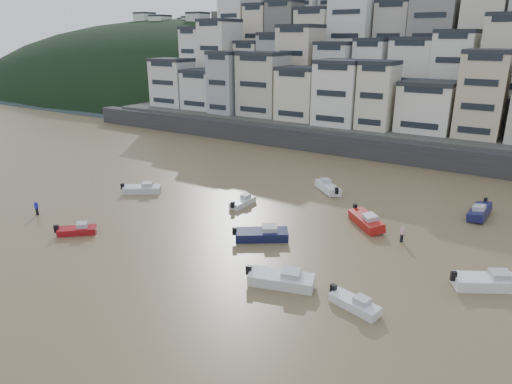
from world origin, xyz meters
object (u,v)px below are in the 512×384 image
Objects in this scene: person_blue at (36,208)px; boat_k at (142,188)px; boat_b at (355,302)px; boat_e at (366,219)px; boat_c at (262,233)px; boat_d at (489,279)px; boat_i at (480,210)px; boat_a at (281,278)px; person_pink at (402,234)px; boat_f at (243,201)px; boat_h at (328,186)px; boat_j at (77,229)px.

boat_k is at bearing 69.26° from person_blue.
boat_e is at bearing 122.61° from boat_b.
boat_b is 0.76× the size of boat_c.
boat_d is at bearing 15.26° from boat_e.
boat_e is at bearing 15.46° from boat_c.
boat_c is at bearing -39.48° from boat_i.
boat_d is at bearing 15.05° from boat_a.
boat_b is 0.74× the size of boat_d.
person_pink reaches higher than boat_i.
boat_f is 0.78× the size of boat_h.
boat_e is at bearing 156.19° from person_pink.
boat_b is 11.89m from boat_d.
boat_j is at bearing -99.10° from boat_e.
boat_h is 0.97× the size of boat_i.
boat_a is 1.05× the size of boat_h.
person_pink reaches higher than boat_h.
boat_b is 29.52m from boat_j.
person_blue is at bearing 166.04° from boat_a.
boat_a is 1.35× the size of boat_f.
boat_b is 38.00m from person_blue.
boat_e is at bearing -5.33° from boat_j.
boat_h is at bearing -83.07° from boat_i.
boat_j is (-23.09, -2.33, -0.24)m from boat_a.
boat_b is at bearing -37.22° from boat_j.
boat_c is (-6.08, 6.76, -0.02)m from boat_a.
boat_a is 0.98× the size of boat_d.
boat_a is at bearing -20.61° from boat_i.
boat_c is at bearing -134.05° from boat_f.
person_pink is at bearing 50.65° from boat_a.
boat_d is at bearing -37.28° from boat_k.
person_blue reaches higher than boat_i.
boat_k is (-28.63, -5.19, -0.10)m from boat_e.
person_pink is at bearing 107.33° from boat_b.
boat_i reaches higher than boat_j.
person_pink is (4.42, -1.95, 0.05)m from boat_e.
boat_j is 0.80× the size of boat_k.
boat_k is (-33.42, 10.68, 0.11)m from boat_b.
person_blue is at bearing -54.39° from boat_i.
boat_i is at bearing 11.82° from boat_c.
boat_f is at bearing 39.77° from person_blue.
boat_a is 6.34m from boat_b.
boat_h is 1.35× the size of boat_j.
boat_i is (18.33, 0.99, 0.02)m from boat_h.
boat_b is at bearing -63.12° from boat_c.
boat_c is 10.22m from boat_f.
boat_f is 2.53× the size of person_blue.
boat_k is 12.88m from person_blue.
boat_j is 33.33m from person_pink.
person_blue reaches higher than boat_b.
person_blue reaches higher than boat_j.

